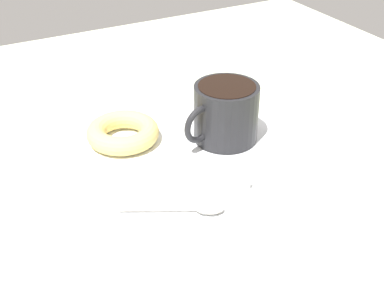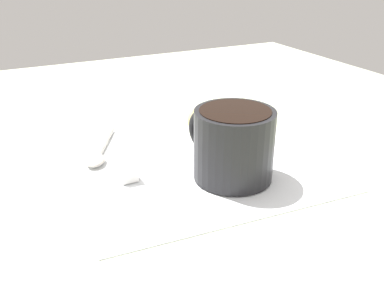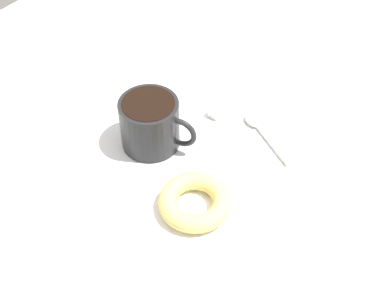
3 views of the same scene
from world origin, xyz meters
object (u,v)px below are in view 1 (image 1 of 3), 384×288
object	(u,v)px
coffee_cup	(225,112)
sugar_cube	(240,181)
donut	(123,132)
spoon	(195,208)

from	to	relation	value
coffee_cup	sugar_cube	distance (cm)	12.97
donut	spoon	bearing A→B (deg)	-175.55
coffee_cup	sugar_cube	xyz separation A→B (cm)	(-11.60, 4.64, -3.45)
coffee_cup	spoon	bearing A→B (deg)	137.56
coffee_cup	donut	bearing A→B (deg)	64.74
coffee_cup	sugar_cube	bearing A→B (deg)	158.21
donut	sugar_cube	world-z (taller)	donut
donut	sugar_cube	size ratio (longest dim) A/B	5.42
coffee_cup	sugar_cube	world-z (taller)	coffee_cup
spoon	coffee_cup	bearing A→B (deg)	-42.44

